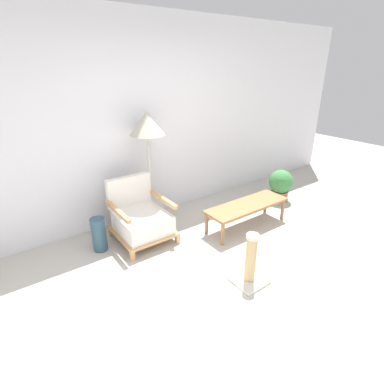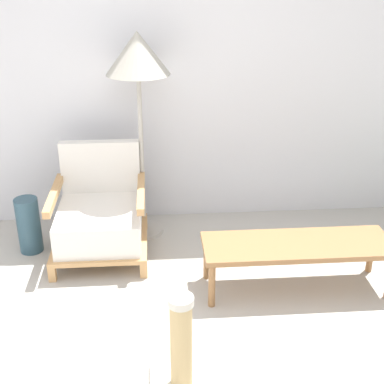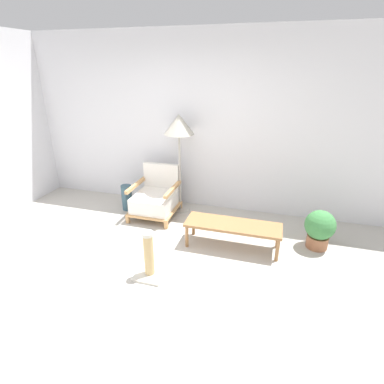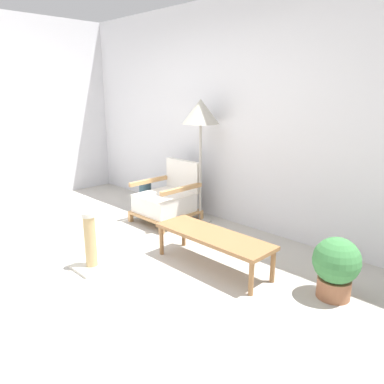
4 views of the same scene
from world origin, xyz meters
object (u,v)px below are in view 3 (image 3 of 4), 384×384
Objects in this scene: floor_lamp at (179,128)px; coffee_table at (233,226)px; vase at (127,198)px; scratching_post at (149,260)px; armchair at (156,198)px; potted_plant at (320,228)px.

floor_lamp is 1.66m from coffee_table.
floor_lamp is 1.42m from vase.
armchair is at bearing 109.74° from scratching_post.
scratching_post is at bearing -148.62° from potted_plant.
floor_lamp is at bearing 15.44° from vase.
scratching_post is (0.50, -1.41, -0.08)m from armchair.
floor_lamp is (0.31, 0.28, 1.04)m from armchair.
potted_plant reaches higher than coffee_table.
coffee_table is 2.89× the size of vase.
vase is at bearing 174.51° from armchair.
floor_lamp is 2.76× the size of scratching_post.
scratching_post is (1.03, -1.46, -0.00)m from vase.
armchair reaches higher than vase.
floor_lamp reaches higher than coffee_table.
vase is 2.91m from potted_plant.
scratching_post reaches higher than coffee_table.
coffee_table is at bearing -164.32° from potted_plant.
potted_plant is at bearing -6.58° from armchair.
floor_lamp reaches higher than scratching_post.
floor_lamp reaches higher than armchair.
coffee_table is at bearing -23.71° from armchair.
armchair reaches higher than scratching_post.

